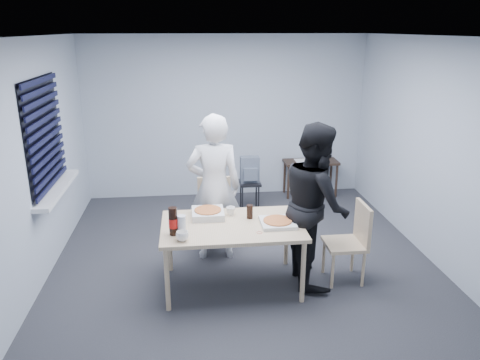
{
  "coord_description": "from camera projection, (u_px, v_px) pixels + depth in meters",
  "views": [
    {
      "loc": [
        -0.61,
        -4.98,
        2.68
      ],
      "look_at": [
        -0.04,
        0.1,
        1.02
      ],
      "focal_mm": 35.0,
      "sensor_mm": 36.0,
      "label": 1
    }
  ],
  "objects": [
    {
      "name": "room",
      "position": [
        48.0,
        143.0,
        5.3
      ],
      "size": [
        5.0,
        5.0,
        5.0
      ],
      "color": "#28292D",
      "rests_on": "ground"
    },
    {
      "name": "dining_table",
      "position": [
        232.0,
        229.0,
        4.92
      ],
      "size": [
        1.48,
        0.94,
        0.72
      ],
      "color": "#D4B292",
      "rests_on": "ground"
    },
    {
      "name": "chair_far",
      "position": [
        215.0,
        208.0,
        5.92
      ],
      "size": [
        0.42,
        0.42,
        0.89
      ],
      "color": "#D4B292",
      "rests_on": "ground"
    },
    {
      "name": "chair_right",
      "position": [
        353.0,
        237.0,
        5.09
      ],
      "size": [
        0.42,
        0.42,
        0.89
      ],
      "color": "#D4B292",
      "rests_on": "ground"
    },
    {
      "name": "person_white",
      "position": [
        214.0,
        188.0,
        5.52
      ],
      "size": [
        0.65,
        0.42,
        1.77
      ],
      "primitive_type": "imported",
      "rotation": [
        0.0,
        0.0,
        3.14
      ],
      "color": "silver",
      "rests_on": "ground"
    },
    {
      "name": "person_black",
      "position": [
        315.0,
        204.0,
        5.0
      ],
      "size": [
        0.47,
        0.86,
        1.77
      ],
      "primitive_type": "imported",
      "rotation": [
        0.0,
        0.0,
        1.57
      ],
      "color": "black",
      "rests_on": "ground"
    },
    {
      "name": "side_table",
      "position": [
        311.0,
        165.0,
        7.74
      ],
      "size": [
        0.89,
        0.39,
        0.59
      ],
      "color": "#342219",
      "rests_on": "ground"
    },
    {
      "name": "stool",
      "position": [
        250.0,
        189.0,
        7.14
      ],
      "size": [
        0.33,
        0.33,
        0.45
      ],
      "color": "black",
      "rests_on": "ground"
    },
    {
      "name": "backpack",
      "position": [
        250.0,
        170.0,
        7.03
      ],
      "size": [
        0.28,
        0.21,
        0.4
      ],
      "rotation": [
        0.0,
        0.0,
        -0.17
      ],
      "color": "slate",
      "rests_on": "stool"
    },
    {
      "name": "pizza_box_a",
      "position": [
        208.0,
        213.0,
        5.09
      ],
      "size": [
        0.34,
        0.34,
        0.09
      ],
      "rotation": [
        0.0,
        0.0,
        -0.29
      ],
      "color": "silver",
      "rests_on": "dining_table"
    },
    {
      "name": "pizza_box_b",
      "position": [
        278.0,
        222.0,
        4.9
      ],
      "size": [
        0.36,
        0.36,
        0.05
      ],
      "rotation": [
        0.0,
        0.0,
        0.26
      ],
      "color": "silver",
      "rests_on": "dining_table"
    },
    {
      "name": "mug_a",
      "position": [
        182.0,
        236.0,
        4.51
      ],
      "size": [
        0.17,
        0.17,
        0.1
      ],
      "primitive_type": "imported",
      "rotation": [
        0.0,
        0.0,
        0.52
      ],
      "color": "white",
      "rests_on": "dining_table"
    },
    {
      "name": "mug_b",
      "position": [
        231.0,
        211.0,
        5.13
      ],
      "size": [
        0.1,
        0.1,
        0.09
      ],
      "primitive_type": "imported",
      "color": "white",
      "rests_on": "dining_table"
    },
    {
      "name": "cola_glass",
      "position": [
        250.0,
        212.0,
        5.04
      ],
      "size": [
        0.08,
        0.08,
        0.15
      ],
      "primitive_type": "cylinder",
      "rotation": [
        0.0,
        0.0,
        0.15
      ],
      "color": "black",
      "rests_on": "dining_table"
    },
    {
      "name": "soda_bottle",
      "position": [
        173.0,
        222.0,
        4.62
      ],
      "size": [
        0.09,
        0.09,
        0.29
      ],
      "rotation": [
        0.0,
        0.0,
        0.12
      ],
      "color": "black",
      "rests_on": "dining_table"
    },
    {
      "name": "plastic_cups",
      "position": [
        182.0,
        225.0,
        4.63
      ],
      "size": [
        0.11,
        0.11,
        0.2
      ],
      "primitive_type": "cylinder",
      "rotation": [
        0.0,
        0.0,
        0.3
      ],
      "color": "silver",
      "rests_on": "dining_table"
    },
    {
      "name": "rubber_band",
      "position": [
        259.0,
        233.0,
        4.7
      ],
      "size": [
        0.07,
        0.07,
        0.0
      ],
      "primitive_type": "torus",
      "rotation": [
        0.0,
        0.0,
        -0.21
      ],
      "color": "red",
      "rests_on": "dining_table"
    },
    {
      "name": "papers",
      "position": [
        302.0,
        161.0,
        7.69
      ],
      "size": [
        0.29,
        0.34,
        0.0
      ],
      "primitive_type": "cube",
      "rotation": [
        0.0,
        0.0,
        0.25
      ],
      "color": "white",
      "rests_on": "side_table"
    },
    {
      "name": "black_box",
      "position": [
        323.0,
        158.0,
        7.77
      ],
      "size": [
        0.16,
        0.14,
        0.06
      ],
      "primitive_type": "cube",
      "rotation": [
        0.0,
        0.0,
        0.41
      ],
      "color": "black",
      "rests_on": "side_table"
    }
  ]
}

